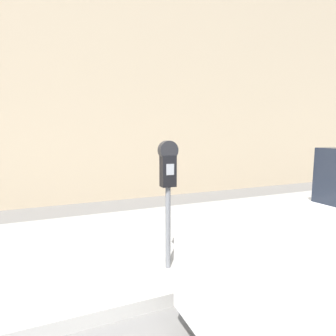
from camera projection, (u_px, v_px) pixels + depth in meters
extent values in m
cube|color=#9E9B96|center=(119.00, 245.00, 3.64)|extent=(24.00, 2.80, 0.14)
cube|color=tan|center=(90.00, 66.00, 6.00)|extent=(24.00, 0.30, 6.32)
cylinder|color=slate|center=(168.00, 228.00, 2.85)|extent=(0.06, 0.06, 0.91)
cube|color=black|center=(168.00, 171.00, 2.77)|extent=(0.15, 0.11, 0.33)
cube|color=gray|center=(170.00, 169.00, 2.71)|extent=(0.09, 0.01, 0.12)
cylinder|color=black|center=(168.00, 150.00, 2.74)|extent=(0.20, 0.09, 0.20)
cylinder|color=black|center=(269.00, 277.00, 2.31)|extent=(0.69, 0.25, 0.68)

